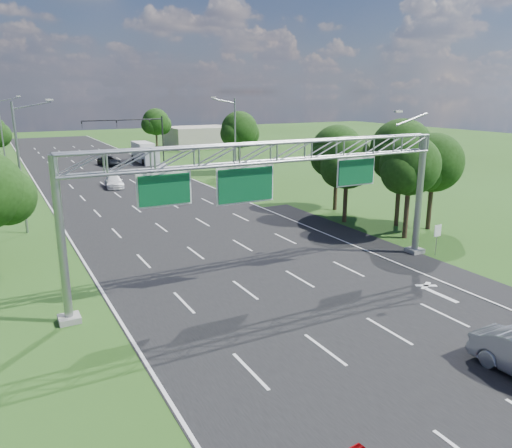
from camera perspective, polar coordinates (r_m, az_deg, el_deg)
ground at (r=44.95m, az=-9.96°, el=0.91°), size 220.00×220.00×0.00m
road at (r=44.95m, az=-9.96°, el=0.91°), size 18.00×180.00×0.02m
road_flare at (r=36.42m, az=13.97°, el=-2.62°), size 3.00×30.00×0.02m
sign_gantry at (r=27.54m, az=2.17°, el=6.97°), size 23.50×1.00×9.56m
regulatory_sign at (r=35.50m, az=20.02°, el=-1.01°), size 0.60×0.08×2.10m
traffic_signal at (r=79.54m, az=-13.11°, el=10.52°), size 12.21×0.24×7.00m
streetlight_l_near at (r=41.90m, az=-25.21°, el=6.49°), size 2.97×0.22×10.16m
streetlight_l_far at (r=76.73m, az=-26.94°, el=9.49°), size 2.97×0.22×10.16m
streetlight_r_mid at (r=57.40m, az=-2.58°, el=9.77°), size 2.97×0.22×10.16m
tree_cluster_right at (r=42.09m, az=14.39°, el=7.10°), size 9.91×14.60×8.68m
tree_verge_rd at (r=66.69m, az=-1.87°, el=10.53°), size 5.76×4.80×8.28m
tree_verge_re at (r=93.87m, az=-11.33°, el=11.24°), size 5.76×4.80×7.84m
building_right at (r=101.13m, az=-6.47°, el=9.86°), size 12.00×9.00×4.00m
car_queue_a at (r=59.93m, az=-15.93°, el=4.69°), size 2.39×4.78×1.33m
car_queue_b at (r=78.05m, az=-16.44°, el=6.92°), size 2.91×5.20×1.37m
car_queue_d at (r=68.56m, az=-10.74°, el=6.20°), size 1.81×4.08×1.30m
box_truck at (r=80.14m, az=-12.62°, el=7.92°), size 2.48×8.11×3.06m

